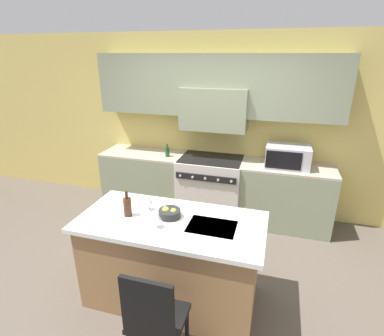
{
  "coord_description": "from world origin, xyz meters",
  "views": [
    {
      "loc": [
        0.9,
        -2.47,
        2.4
      ],
      "look_at": [
        0.01,
        0.59,
        1.17
      ],
      "focal_mm": 28.0,
      "sensor_mm": 36.0,
      "label": 1
    }
  ],
  "objects_px": {
    "microwave": "(288,156)",
    "wine_glass_far": "(149,200)",
    "island_chair": "(154,318)",
    "range_stove": "(210,187)",
    "wine_bottle": "(127,206)",
    "oil_bottle_on_counter": "(167,152)",
    "fruit_bowl": "(169,213)",
    "wine_glass_near": "(157,217)"
  },
  "relations": [
    {
      "from": "microwave",
      "to": "wine_glass_far",
      "type": "height_order",
      "value": "microwave"
    },
    {
      "from": "island_chair",
      "to": "range_stove",
      "type": "bearing_deg",
      "value": 93.41
    },
    {
      "from": "microwave",
      "to": "wine_bottle",
      "type": "height_order",
      "value": "microwave"
    },
    {
      "from": "range_stove",
      "to": "island_chair",
      "type": "bearing_deg",
      "value": -86.59
    },
    {
      "from": "wine_glass_far",
      "to": "oil_bottle_on_counter",
      "type": "relative_size",
      "value": 0.82
    },
    {
      "from": "oil_bottle_on_counter",
      "to": "range_stove",
      "type": "bearing_deg",
      "value": 4.8
    },
    {
      "from": "microwave",
      "to": "fruit_bowl",
      "type": "height_order",
      "value": "microwave"
    },
    {
      "from": "island_chair",
      "to": "wine_bottle",
      "type": "xyz_separation_m",
      "value": [
        -0.56,
        0.72,
        0.49
      ]
    },
    {
      "from": "microwave",
      "to": "oil_bottle_on_counter",
      "type": "height_order",
      "value": "microwave"
    },
    {
      "from": "range_stove",
      "to": "wine_bottle",
      "type": "height_order",
      "value": "wine_bottle"
    },
    {
      "from": "oil_bottle_on_counter",
      "to": "wine_bottle",
      "type": "bearing_deg",
      "value": -81.64
    },
    {
      "from": "range_stove",
      "to": "wine_glass_far",
      "type": "distance_m",
      "value": 1.77
    },
    {
      "from": "wine_glass_near",
      "to": "wine_glass_far",
      "type": "relative_size",
      "value": 1.0
    },
    {
      "from": "wine_glass_far",
      "to": "fruit_bowl",
      "type": "distance_m",
      "value": 0.27
    },
    {
      "from": "wine_glass_far",
      "to": "fruit_bowl",
      "type": "xyz_separation_m",
      "value": [
        0.25,
        -0.08,
        -0.07
      ]
    },
    {
      "from": "microwave",
      "to": "fruit_bowl",
      "type": "xyz_separation_m",
      "value": [
        -1.09,
        -1.75,
        -0.11
      ]
    },
    {
      "from": "wine_bottle",
      "to": "oil_bottle_on_counter",
      "type": "distance_m",
      "value": 1.79
    },
    {
      "from": "range_stove",
      "to": "island_chair",
      "type": "xyz_separation_m",
      "value": [
        0.15,
        -2.55,
        0.06
      ]
    },
    {
      "from": "wine_bottle",
      "to": "wine_glass_near",
      "type": "xyz_separation_m",
      "value": [
        0.36,
        -0.12,
        0.01
      ]
    },
    {
      "from": "range_stove",
      "to": "oil_bottle_on_counter",
      "type": "relative_size",
      "value": 4.79
    },
    {
      "from": "wine_bottle",
      "to": "wine_glass_near",
      "type": "distance_m",
      "value": 0.38
    },
    {
      "from": "fruit_bowl",
      "to": "microwave",
      "type": "bearing_deg",
      "value": 58.23
    },
    {
      "from": "island_chair",
      "to": "oil_bottle_on_counter",
      "type": "relative_size",
      "value": 4.92
    },
    {
      "from": "wine_glass_near",
      "to": "fruit_bowl",
      "type": "relative_size",
      "value": 0.75
    },
    {
      "from": "island_chair",
      "to": "wine_glass_near",
      "type": "xyz_separation_m",
      "value": [
        -0.2,
        0.6,
        0.5
      ]
    },
    {
      "from": "microwave",
      "to": "oil_bottle_on_counter",
      "type": "relative_size",
      "value": 2.98
    },
    {
      "from": "range_stove",
      "to": "microwave",
      "type": "relative_size",
      "value": 1.61
    },
    {
      "from": "wine_glass_near",
      "to": "wine_glass_far",
      "type": "distance_m",
      "value": 0.36
    },
    {
      "from": "wine_bottle",
      "to": "wine_glass_far",
      "type": "xyz_separation_m",
      "value": [
        0.15,
        0.17,
        0.01
      ]
    },
    {
      "from": "wine_glass_near",
      "to": "fruit_bowl",
      "type": "bearing_deg",
      "value": 79.58
    },
    {
      "from": "microwave",
      "to": "fruit_bowl",
      "type": "relative_size",
      "value": 2.74
    },
    {
      "from": "wine_bottle",
      "to": "oil_bottle_on_counter",
      "type": "bearing_deg",
      "value": 98.36
    },
    {
      "from": "range_stove",
      "to": "fruit_bowl",
      "type": "bearing_deg",
      "value": -90.48
    },
    {
      "from": "microwave",
      "to": "island_chair",
      "type": "xyz_separation_m",
      "value": [
        -0.92,
        -2.57,
        -0.54
      ]
    },
    {
      "from": "range_stove",
      "to": "wine_glass_near",
      "type": "bearing_deg",
      "value": -91.56
    },
    {
      "from": "wine_glass_near",
      "to": "oil_bottle_on_counter",
      "type": "relative_size",
      "value": 0.82
    },
    {
      "from": "wine_glass_far",
      "to": "oil_bottle_on_counter",
      "type": "height_order",
      "value": "oil_bottle_on_counter"
    },
    {
      "from": "wine_glass_far",
      "to": "microwave",
      "type": "bearing_deg",
      "value": 51.48
    },
    {
      "from": "island_chair",
      "to": "wine_glass_near",
      "type": "height_order",
      "value": "wine_glass_near"
    },
    {
      "from": "microwave",
      "to": "wine_bottle",
      "type": "xyz_separation_m",
      "value": [
        -1.48,
        -1.84,
        -0.05
      ]
    },
    {
      "from": "wine_bottle",
      "to": "wine_glass_far",
      "type": "distance_m",
      "value": 0.22
    },
    {
      "from": "microwave",
      "to": "wine_glass_near",
      "type": "xyz_separation_m",
      "value": [
        -1.12,
        -1.96,
        -0.04
      ]
    }
  ]
}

